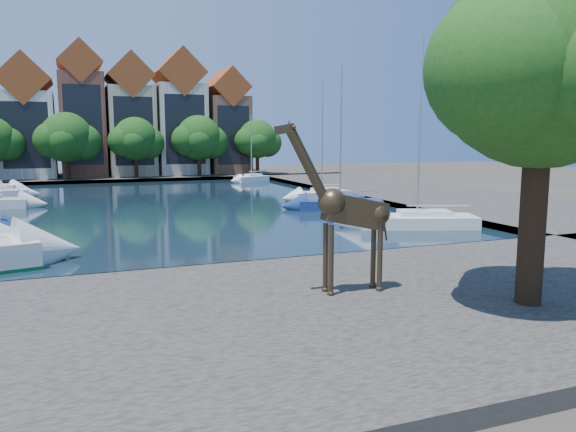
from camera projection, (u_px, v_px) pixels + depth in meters
name	position (u px, v px, depth m)	size (l,w,h in m)	color
ground	(224.00, 274.00, 23.38)	(160.00, 160.00, 0.00)	#38332B
water_basin	(148.00, 206.00, 45.53)	(38.00, 50.00, 0.08)	black
near_quay	(283.00, 319.00, 16.89)	(50.00, 14.00, 0.50)	#4D4943
far_quay	(117.00, 177.00, 75.03)	(60.00, 16.00, 0.50)	#4D4943
right_quay	(411.00, 192.00, 54.44)	(14.00, 52.00, 0.50)	#4D4943
plane_tree	(545.00, 70.00, 16.70)	(8.32, 6.40, 10.62)	#332114
townhouse_west_inner	(27.00, 122.00, 70.24)	(6.43, 9.18, 15.15)	white
townhouse_center	(82.00, 115.00, 72.43)	(5.44, 9.18, 16.93)	brown
townhouse_east_inner	(130.00, 120.00, 74.66)	(5.94, 9.18, 15.79)	tan
townhouse_east_mid	(179.00, 118.00, 76.94)	(6.43, 9.18, 16.65)	beige
townhouse_east_end	(225.00, 126.00, 79.40)	(5.44, 9.18, 14.43)	brown
far_tree_mid_west	(67.00, 139.00, 67.12)	(7.80, 6.00, 8.00)	#332114
far_tree_mid_east	(136.00, 140.00, 70.00)	(7.02, 5.40, 7.52)	#332114
far_tree_east	(199.00, 139.00, 72.85)	(7.54, 5.80, 7.84)	#332114
far_tree_far_east	(258.00, 140.00, 75.73)	(6.76, 5.20, 7.36)	#332114
giraffe_statue	(347.00, 211.00, 18.58)	(3.93, 0.76, 5.62)	#3D301E
sailboat_right_a	(417.00, 218.00, 34.77)	(7.61, 4.87, 11.68)	white
sailboat_right_b	(340.00, 202.00, 43.13)	(6.72, 4.10, 10.92)	navy
sailboat_right_c	(322.00, 193.00, 49.81)	(5.45, 2.08, 10.29)	silver
sailboat_right_d	(252.00, 177.00, 68.95)	(4.76, 3.13, 8.12)	white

